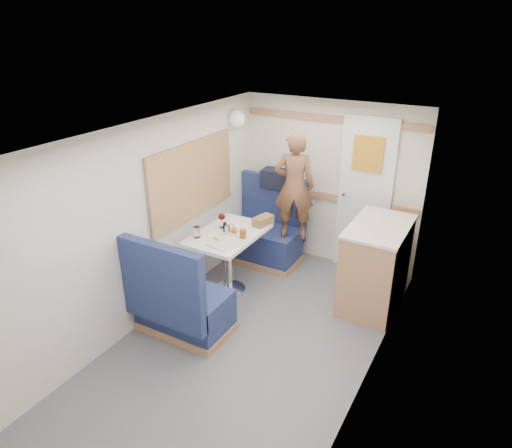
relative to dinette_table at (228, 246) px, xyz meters
The scene contains 27 objects.
floor 1.32m from the dinette_table, 56.98° to the right, with size 4.50×4.50×0.00m, color #515156.
ceiling 1.87m from the dinette_table, 56.98° to the right, with size 4.50×4.50×0.00m, color silver.
wall_back 1.47m from the dinette_table, 62.53° to the left, with size 2.20×0.02×2.00m, color silver.
wall_left 1.18m from the dinette_table, 114.23° to the right, with size 0.02×4.50×2.00m, color silver.
wall_right 2.06m from the dinette_table, 29.74° to the right, with size 0.02×4.50×2.00m, color silver.
oak_trim_low 1.42m from the dinette_table, 62.15° to the left, with size 2.15×0.02×0.08m, color #986C44.
oak_trim_high 1.85m from the dinette_table, 62.15° to the left, with size 2.15×0.02×0.08m, color #986C44.
side_window 0.81m from the dinette_table, behind, with size 0.04×1.30×0.72m, color #99A88E.
rear_door 1.69m from the dinette_table, 47.92° to the left, with size 0.62×0.12×1.86m.
dinette_table is the anchor object (origin of this frame).
bench_far 0.90m from the dinette_table, 90.00° to the left, with size 0.90×0.59×1.05m.
bench_near 0.90m from the dinette_table, 90.00° to the right, with size 0.90×0.59×1.05m.
ledge 1.16m from the dinette_table, 90.00° to the left, with size 0.90×0.14×0.04m, color #986C44.
dome_light 1.51m from the dinette_table, 114.65° to the left, with size 0.20×0.20×0.20m, color white.
galley_counter 1.57m from the dinette_table, 20.54° to the left, with size 0.57×0.92×0.92m.
person 1.01m from the dinette_table, 62.23° to the left, with size 0.46×0.30×1.25m, color brown.
duffel_bag 1.21m from the dinette_table, 86.64° to the left, with size 0.46×0.22×0.22m, color black.
tray 0.30m from the dinette_table, 58.10° to the right, with size 0.26×0.34×0.02m, color silver.
orange_fruit 0.23m from the dinette_table, ahead, with size 0.07×0.07×0.07m, color #D66009.
cheese_block 0.29m from the dinette_table, 84.57° to the right, with size 0.09×0.05×0.03m, color #D3C47A.
wine_glass 0.32m from the dinette_table, 146.10° to the left, with size 0.08×0.08×0.17m.
tumbler_left 0.40m from the dinette_table, 132.54° to the right, with size 0.07×0.07×0.12m, color white.
tumbler_right 0.21m from the dinette_table, 58.13° to the right, with size 0.06×0.06×0.10m, color white.
beer_glass 0.31m from the dinette_table, 14.04° to the right, with size 0.07×0.07×0.11m, color #914615.
pepper_grinder 0.21m from the dinette_table, 154.71° to the left, with size 0.04×0.04×0.10m, color black.
salt_grinder 0.22m from the dinette_table, 72.83° to the left, with size 0.04×0.04×0.09m, color white.
bread_loaf 0.48m from the dinette_table, 59.04° to the left, with size 0.13×0.24×0.10m, color brown.
Camera 1 is at (1.77, -2.70, 2.81)m, focal length 32.00 mm.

